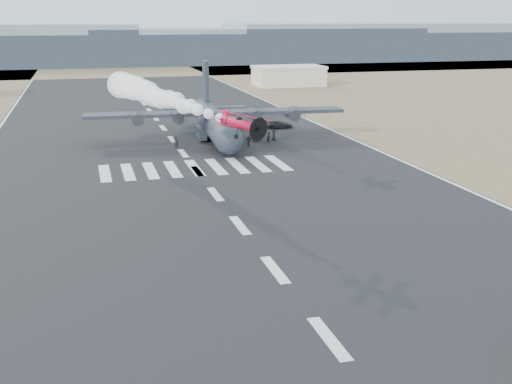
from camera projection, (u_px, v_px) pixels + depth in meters
name	position (u px, v px, depth m)	size (l,w,h in m)	color
ground	(329.00, 338.00, 41.22)	(500.00, 500.00, 0.00)	black
scrub_far	(117.00, 69.00, 255.30)	(500.00, 80.00, 0.00)	olive
runway_markings	(183.00, 153.00, 97.07)	(60.00, 260.00, 0.01)	silver
ridge_seg_d	(112.00, 49.00, 281.51)	(150.00, 50.00, 13.00)	slate
ridge_seg_e	(254.00, 45.00, 297.70)	(150.00, 50.00, 15.00)	slate
ridge_seg_f	(382.00, 41.00, 313.88)	(150.00, 50.00, 17.00)	slate
ridge_seg_g	(497.00, 44.00, 330.85)	(150.00, 50.00, 13.00)	slate
hangar_right	(289.00, 76.00, 191.69)	(20.50, 12.50, 5.90)	beige
aerobatic_biplane	(241.00, 124.00, 59.70)	(5.96, 5.62, 3.02)	#B40C2C
smoke_trail	(139.00, 89.00, 85.38)	(10.11, 36.54, 3.81)	white
transport_aircraft	(215.00, 120.00, 107.65)	(42.69, 35.12, 12.32)	#222734
support_vehicle	(279.00, 124.00, 118.94)	(2.36, 5.12, 1.42)	black
crew_a	(248.00, 142.00, 101.48)	(0.57, 0.47, 1.57)	black
crew_b	(269.00, 137.00, 105.42)	(0.83, 0.51, 1.70)	black
crew_c	(175.00, 142.00, 101.13)	(1.13, 0.52, 1.75)	black
crew_d	(224.00, 143.00, 100.37)	(0.97, 0.50, 1.66)	black
crew_e	(274.00, 135.00, 107.13)	(0.92, 0.57, 1.89)	black
crew_f	(234.00, 137.00, 105.72)	(1.53, 0.50, 1.65)	black
crew_g	(176.00, 142.00, 100.80)	(0.66, 0.54, 1.81)	black
crew_h	(256.00, 137.00, 105.79)	(0.77, 0.47, 1.58)	black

